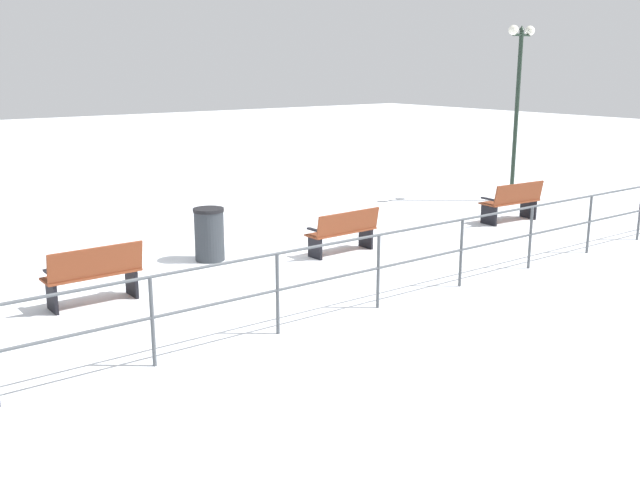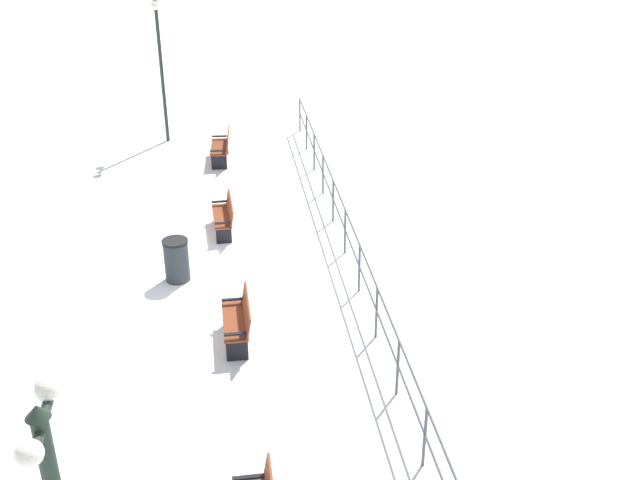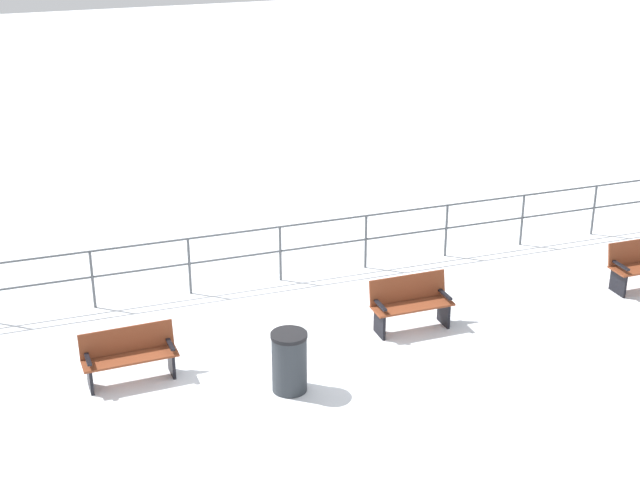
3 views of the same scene
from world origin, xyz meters
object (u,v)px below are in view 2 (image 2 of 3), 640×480
bench_nearest (222,147)px  trash_bin (177,260)px  bench_third (239,320)px  lamppost_near (159,46)px  bench_second (225,215)px

bench_nearest → trash_bin: size_ratio=1.56×
bench_third → lamppost_near: bearing=-82.1°
trash_bin → bench_third: bearing=115.4°
bench_nearest → bench_second: size_ratio=1.02×
bench_nearest → trash_bin: trash_bin is taller
bench_nearest → lamppost_near: (1.74, -2.15, 2.62)m
trash_bin → bench_second: bearing=-116.3°
bench_nearest → bench_third: (-0.03, 9.82, 0.01)m
bench_nearest → trash_bin: (1.22, 7.20, 0.01)m
bench_nearest → lamppost_near: lamppost_near is taller
bench_nearest → bench_second: bench_nearest is taller
bench_nearest → bench_third: 9.82m
bench_second → lamppost_near: lamppost_near is taller
bench_second → bench_third: bearing=89.4°
bench_third → lamppost_near: lamppost_near is taller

